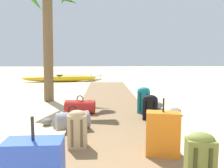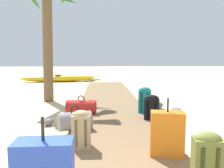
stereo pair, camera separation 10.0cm
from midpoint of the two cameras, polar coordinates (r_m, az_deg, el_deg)
name	(u,v)px [view 1 (the left image)]	position (r m, az deg, el deg)	size (l,w,h in m)	color
ground_plane	(112,114)	(5.48, 0.41, -7.72)	(60.00, 60.00, 0.00)	#D1BA8C
boardwalk	(110,104)	(6.53, -0.04, -5.01)	(1.71, 10.88, 0.08)	brown
duffel_bag_red	(80,107)	(5.28, -7.56, -5.70)	(0.71, 0.38, 0.42)	red
suitcase_orange	(163,134)	(3.09, 13.69, -12.19)	(0.47, 0.29, 0.76)	orange
backpack_tan	(77,128)	(3.30, -7.90, -10.98)	(0.26, 0.22, 0.55)	tan
backpack_black	(150,106)	(4.78, 10.23, -5.64)	(0.34, 0.25, 0.52)	black
duffel_bag_grey	(73,121)	(4.13, -9.28, -9.15)	(0.66, 0.49, 0.43)	slate
backpack_olive	(200,161)	(2.41, 22.63, -17.67)	(0.29, 0.23, 0.59)	olive
backpack_teal	(144,99)	(5.34, 8.55, -3.82)	(0.32, 0.27, 0.60)	#197A7F
palm_tree_near_left	(48,8)	(7.56, -15.58, 18.00)	(2.03, 2.15, 3.83)	brown
lounge_chair	(92,75)	(13.80, -4.90, 2.35)	(1.19, 1.65, 0.79)	white
kayak	(60,78)	(13.15, -12.92, 1.43)	(4.21, 1.05, 0.40)	gold
rock_right_far	(175,111)	(5.67, 16.22, -6.60)	(0.32, 0.28, 0.17)	gray
rock_left_near	(47,122)	(4.79, -15.61, -9.23)	(0.22, 0.20, 0.14)	slate
rock_right_near	(158,105)	(6.16, 11.96, -5.33)	(0.25, 0.29, 0.19)	slate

